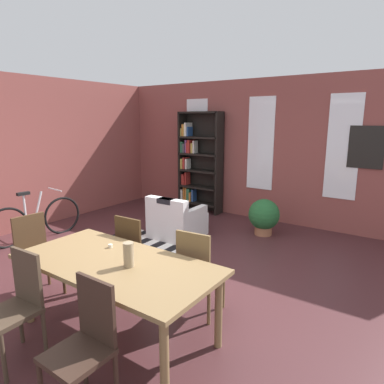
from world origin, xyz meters
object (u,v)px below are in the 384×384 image
(dining_chair_far_left, at_px, (135,251))
(armchair_white, at_px, (176,222))
(dining_chair_near_left, at_px, (17,303))
(bookshelf_tall, at_px, (198,162))
(bicycle_second, at_px, (36,220))
(dining_chair_head_left, at_px, (36,253))
(dining_table, at_px, (116,269))
(potted_plant_by_shelf, at_px, (264,216))
(dining_chair_far_right, at_px, (198,270))
(dining_chair_near_right, at_px, (85,342))
(vase_on_table, at_px, (129,255))

(dining_chair_far_left, xyz_separation_m, armchair_white, (-0.77, 1.81, -0.23))
(dining_chair_near_left, height_order, bookshelf_tall, bookshelf_tall)
(bookshelf_tall, relative_size, bicycle_second, 1.35)
(bicycle_second, bearing_deg, dining_chair_head_left, -30.56)
(dining_table, height_order, dining_chair_head_left, dining_chair_head_left)
(potted_plant_by_shelf, bearing_deg, bookshelf_tall, 159.65)
(bookshelf_tall, height_order, potted_plant_by_shelf, bookshelf_tall)
(dining_table, xyz_separation_m, dining_chair_far_right, (0.46, 0.71, -0.16))
(dining_table, height_order, dining_chair_far_left, dining_chair_far_left)
(dining_chair_far_left, bearing_deg, dining_chair_near_right, -57.79)
(dining_chair_head_left, distance_m, armchair_white, 2.53)
(armchair_white, bearing_deg, dining_chair_near_right, -62.68)
(dining_chair_far_left, xyz_separation_m, dining_chair_near_left, (-0.01, -1.42, 0.00))
(dining_table, height_order, dining_chair_near_right, dining_chair_near_right)
(potted_plant_by_shelf, bearing_deg, dining_chair_near_left, -96.19)
(dining_chair_near_right, distance_m, bookshelf_tall, 5.50)
(dining_table, distance_m, armchair_white, 2.82)
(dining_chair_head_left, relative_size, bicycle_second, 0.58)
(vase_on_table, bearing_deg, dining_chair_near_left, -131.63)
(dining_table, distance_m, dining_chair_far_left, 0.85)
(dining_chair_head_left, relative_size, bookshelf_tall, 0.43)
(dining_chair_head_left, xyz_separation_m, bookshelf_tall, (-0.54, 4.21, 0.59))
(dining_chair_head_left, bearing_deg, dining_chair_near_left, -37.94)
(armchair_white, bearing_deg, bicycle_second, -141.98)
(dining_chair_far_right, relative_size, bookshelf_tall, 0.43)
(dining_chair_far_left, bearing_deg, dining_chair_near_left, -90.25)
(dining_chair_near_right, bearing_deg, dining_chair_head_left, 158.52)
(potted_plant_by_shelf, bearing_deg, bicycle_second, -141.59)
(dining_chair_far_right, bearing_deg, vase_on_table, -111.25)
(dining_chair_near_right, relative_size, bicycle_second, 0.58)
(dining_chair_far_left, bearing_deg, vase_on_table, -48.65)
(dining_table, height_order, dining_chair_far_right, dining_chair_far_right)
(armchair_white, xyz_separation_m, bicycle_second, (-1.90, -1.48, 0.06))
(dining_table, distance_m, dining_chair_near_left, 0.86)
(dining_table, bearing_deg, dining_chair_near_left, -122.47)
(dining_table, xyz_separation_m, vase_on_table, (0.18, 0.00, 0.19))
(dining_chair_far_left, relative_size, potted_plant_by_shelf, 1.45)
(dining_chair_near_left, xyz_separation_m, bookshelf_tall, (-1.46, 4.93, 0.59))
(bookshelf_tall, distance_m, bicycle_second, 3.49)
(vase_on_table, distance_m, bicycle_second, 3.49)
(dining_table, xyz_separation_m, dining_chair_head_left, (-1.37, 0.01, -0.16))
(dining_chair_near_left, height_order, dining_chair_far_right, same)
(dining_chair_far_left, xyz_separation_m, bicycle_second, (-2.67, 0.33, -0.17))
(dining_chair_head_left, xyz_separation_m, dining_chair_near_left, (0.92, -0.72, 0.00))
(vase_on_table, xyz_separation_m, bicycle_second, (-3.29, 1.04, -0.52))
(bicycle_second, bearing_deg, potted_plant_by_shelf, 38.41)
(dining_chair_far_left, xyz_separation_m, potted_plant_by_shelf, (0.45, 2.80, -0.16))
(dining_chair_near_right, bearing_deg, dining_chair_near_left, -179.99)
(dining_table, height_order, bookshelf_tall, bookshelf_tall)
(dining_table, distance_m, potted_plant_by_shelf, 3.52)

